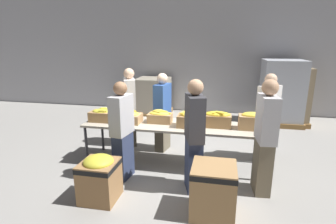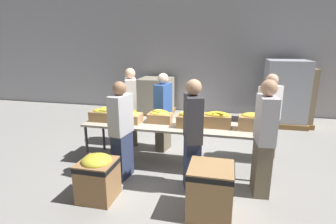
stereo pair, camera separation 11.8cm
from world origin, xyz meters
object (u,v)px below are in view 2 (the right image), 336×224
(volunteer_2, at_px, (131,107))
(banana_box_1, at_px, (128,117))
(volunteer_1, at_px, (163,113))
(banana_box_4, at_px, (217,119))
(volunteer_0, at_px, (268,119))
(volunteer_3, at_px, (192,137))
(pallet_stack_0, at_px, (293,97))
(pallet_stack_1, at_px, (156,97))
(donation_bin_1, at_px, (210,189))
(volunteer_4, at_px, (121,131))
(banana_box_0, at_px, (102,114))
(sorting_table, at_px, (173,127))
(donation_bin_0, at_px, (98,176))
(pallet_stack_2, at_px, (285,93))
(banana_box_3, at_px, (189,119))
(banana_box_2, at_px, (160,116))
(banana_box_5, at_px, (252,121))
(volunteer_5, at_px, (264,139))

(volunteer_2, bearing_deg, banana_box_1, -4.69)
(volunteer_1, bearing_deg, volunteer_2, -89.80)
(banana_box_4, height_order, volunteer_0, volunteer_0)
(volunteer_3, distance_m, pallet_stack_0, 4.58)
(volunteer_0, distance_m, volunteer_2, 2.81)
(banana_box_1, relative_size, volunteer_2, 0.28)
(volunteer_0, bearing_deg, pallet_stack_1, -90.00)
(donation_bin_1, bearing_deg, banana_box_4, 90.16)
(volunteer_1, distance_m, pallet_stack_0, 3.97)
(volunteer_4, bearing_deg, volunteer_3, -86.78)
(banana_box_0, bearing_deg, volunteer_0, 11.61)
(sorting_table, relative_size, volunteer_0, 1.95)
(donation_bin_0, bearing_deg, volunteer_1, 76.41)
(pallet_stack_2, bearing_deg, volunteer_2, -146.30)
(volunteer_4, bearing_deg, banana_box_0, 55.68)
(pallet_stack_0, bearing_deg, banana_box_1, -137.23)
(sorting_table, bearing_deg, banana_box_3, -12.21)
(banana_box_0, bearing_deg, banana_box_2, 6.20)
(banana_box_3, xyz_separation_m, volunteer_3, (0.16, -0.73, -0.06))
(banana_box_0, distance_m, banana_box_1, 0.53)
(banana_box_5, height_order, volunteer_3, volunteer_3)
(donation_bin_0, distance_m, pallet_stack_2, 5.60)
(banana_box_3, distance_m, volunteer_3, 0.75)
(banana_box_5, height_order, volunteer_0, volunteer_0)
(banana_box_2, distance_m, banana_box_5, 1.63)
(donation_bin_1, height_order, pallet_stack_1, pallet_stack_1)
(volunteer_4, height_order, pallet_stack_0, volunteer_4)
(banana_box_4, xyz_separation_m, volunteer_5, (0.70, -0.70, -0.06))
(banana_box_3, height_order, donation_bin_0, banana_box_3)
(volunteer_4, bearing_deg, sorting_table, -37.62)
(banana_box_5, bearing_deg, volunteer_1, 160.20)
(volunteer_3, xyz_separation_m, pallet_stack_1, (-1.71, 4.11, -0.29))
(banana_box_5, bearing_deg, donation_bin_0, -148.04)
(volunteer_0, distance_m, donation_bin_1, 2.19)
(banana_box_4, distance_m, volunteer_3, 0.89)
(volunteer_4, bearing_deg, donation_bin_0, -178.79)
(volunteer_1, bearing_deg, banana_box_3, 54.63)
(volunteer_0, distance_m, donation_bin_0, 3.21)
(banana_box_4, xyz_separation_m, volunteer_4, (-1.50, -0.70, -0.10))
(banana_box_0, bearing_deg, volunteer_5, -12.26)
(banana_box_2, bearing_deg, volunteer_0, 14.56)
(banana_box_0, height_order, donation_bin_0, banana_box_0)
(donation_bin_1, bearing_deg, volunteer_0, 64.65)
(volunteer_1, xyz_separation_m, volunteer_3, (0.80, -1.43, 0.05))
(volunteer_5, distance_m, pallet_stack_1, 4.83)
(pallet_stack_0, bearing_deg, banana_box_4, -120.94)
(volunteer_1, distance_m, pallet_stack_1, 2.84)
(banana_box_0, relative_size, volunteer_1, 0.26)
(volunteer_5, height_order, pallet_stack_0, volunteer_5)
(banana_box_0, xyz_separation_m, banana_box_5, (2.73, 0.06, 0.03))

